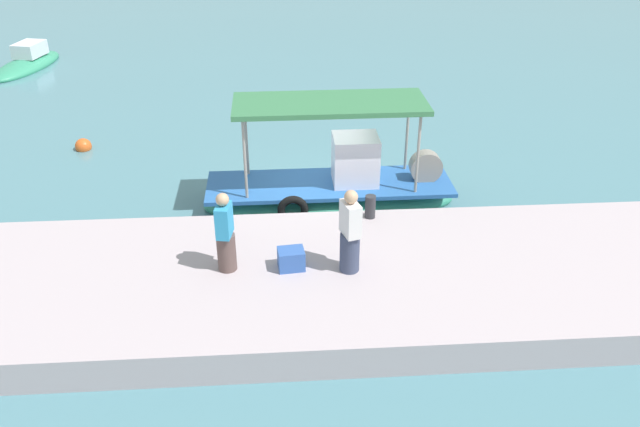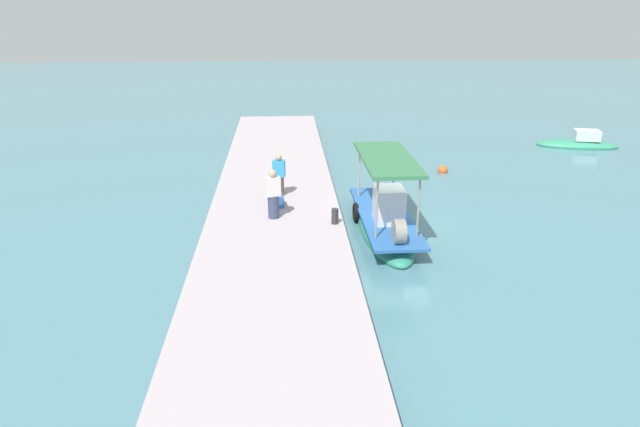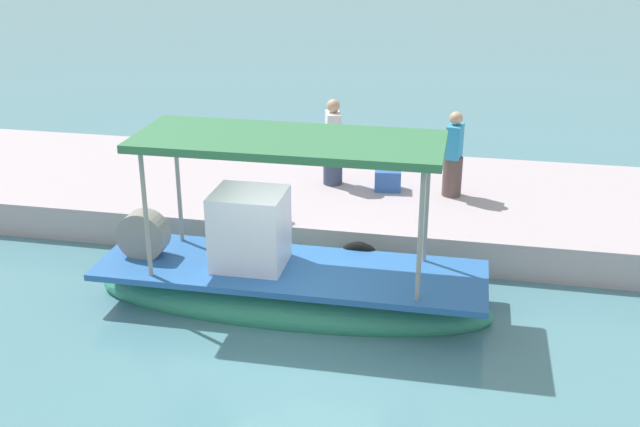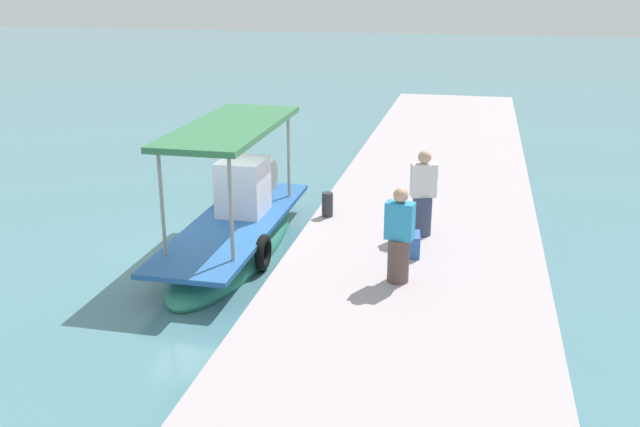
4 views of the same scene
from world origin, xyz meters
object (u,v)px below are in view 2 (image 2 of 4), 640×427
object	(u,v)px
main_fishing_boat	(385,221)
cargo_crate	(278,201)
fisherman_by_crate	(279,177)
moored_boat_near	(578,144)
marker_buoy	(443,170)
mooring_bollard	(335,216)
fisherman_near_bollard	(273,196)

from	to	relation	value
main_fishing_boat	cargo_crate	size ratio (longest dim) A/B	12.43
fisherman_by_crate	moored_boat_near	distance (m)	19.26
cargo_crate	marker_buoy	size ratio (longest dim) A/B	1.04
fisherman_by_crate	mooring_bollard	size ratio (longest dim) A/B	3.14
cargo_crate	marker_buoy	xyz separation A→B (m)	(-6.04, 7.87, -0.76)
main_fishing_boat	marker_buoy	world-z (taller)	main_fishing_boat
fisherman_by_crate	marker_buoy	size ratio (longest dim) A/B	3.39
mooring_bollard	moored_boat_near	bearing A→B (deg)	129.57
cargo_crate	moored_boat_near	world-z (taller)	cargo_crate
main_fishing_boat	mooring_bollard	world-z (taller)	main_fishing_boat
fisherman_by_crate	cargo_crate	size ratio (longest dim) A/B	3.25
main_fishing_boat	fisherman_near_bollard	xyz separation A→B (m)	(-0.03, -3.93, 0.99)
fisherman_by_crate	marker_buoy	xyz separation A→B (m)	(-4.79, 7.82, -1.31)
fisherman_by_crate	moored_boat_near	bearing A→B (deg)	118.88
mooring_bollard	marker_buoy	distance (m)	9.88
mooring_bollard	cargo_crate	size ratio (longest dim) A/B	1.04
fisherman_near_bollard	mooring_bollard	bearing A→B (deg)	71.57
cargo_crate	marker_buoy	world-z (taller)	cargo_crate
main_fishing_boat	fisherman_by_crate	size ratio (longest dim) A/B	3.82
moored_boat_near	cargo_crate	bearing A→B (deg)	-58.06
mooring_bollard	main_fishing_boat	bearing A→B (deg)	109.73
fisherman_near_bollard	moored_boat_near	world-z (taller)	fisherman_near_bollard
main_fishing_boat	fisherman_near_bollard	distance (m)	4.05
mooring_bollard	fisherman_by_crate	bearing A→B (deg)	-148.48
fisherman_near_bollard	fisherman_by_crate	xyz separation A→B (m)	(-2.38, 0.20, -0.03)
main_fishing_boat	moored_boat_near	world-z (taller)	main_fishing_boat
main_fishing_boat	marker_buoy	xyz separation A→B (m)	(-7.20, 4.09, -0.35)
mooring_bollard	marker_buoy	size ratio (longest dim) A/B	1.08
cargo_crate	marker_buoy	bearing A→B (deg)	127.49
main_fishing_boat	fisherman_near_bollard	world-z (taller)	main_fishing_boat
fisherman_by_crate	marker_buoy	world-z (taller)	fisherman_by_crate
marker_buoy	fisherman_by_crate	bearing A→B (deg)	-58.50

